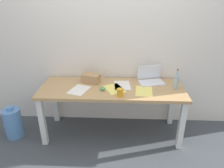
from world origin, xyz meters
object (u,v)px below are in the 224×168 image
(laptop_right, at_px, (151,79))
(beer_bottle, at_px, (176,81))
(cardboard_box, at_px, (91,78))
(computer_mouse, at_px, (103,89))
(desk, at_px, (112,94))
(water_cooler_jug, at_px, (13,123))
(coffee_mug, at_px, (120,92))

(laptop_right, height_order, beer_bottle, beer_bottle)
(cardboard_box, bearing_deg, computer_mouse, -52.45)
(beer_bottle, bearing_deg, desk, -179.57)
(computer_mouse, bearing_deg, desk, 10.42)
(laptop_right, height_order, water_cooler_jug, laptop_right)
(beer_bottle, bearing_deg, cardboard_box, 172.27)
(coffee_mug, distance_m, water_cooler_jug, 1.59)
(beer_bottle, xyz_separation_m, computer_mouse, (-0.95, -0.08, -0.08))
(desk, relative_size, laptop_right, 5.00)
(cardboard_box, distance_m, coffee_mug, 0.57)
(desk, xyz_separation_m, computer_mouse, (-0.12, -0.08, 0.11))
(desk, distance_m, beer_bottle, 0.86)
(laptop_right, distance_m, water_cooler_jug, 2.02)
(computer_mouse, height_order, cardboard_box, cardboard_box)
(laptop_right, bearing_deg, coffee_mug, -134.53)
(computer_mouse, bearing_deg, cardboard_box, 105.67)
(laptop_right, relative_size, coffee_mug, 4.02)
(beer_bottle, distance_m, computer_mouse, 0.96)
(cardboard_box, bearing_deg, beer_bottle, -7.73)
(computer_mouse, relative_size, coffee_mug, 1.05)
(laptop_right, bearing_deg, desk, -159.70)
(computer_mouse, relative_size, cardboard_box, 0.42)
(water_cooler_jug, bearing_deg, beer_bottle, 3.52)
(laptop_right, xyz_separation_m, cardboard_box, (-0.83, -0.04, 0.01))
(beer_bottle, bearing_deg, laptop_right, 147.95)
(beer_bottle, xyz_separation_m, water_cooler_jug, (-2.21, -0.14, -0.62))
(cardboard_box, height_order, coffee_mug, cardboard_box)
(cardboard_box, distance_m, water_cooler_jug, 1.26)
(water_cooler_jug, bearing_deg, cardboard_box, 15.03)
(coffee_mug, bearing_deg, water_cooler_jug, 175.99)
(beer_bottle, distance_m, water_cooler_jug, 2.30)
(coffee_mug, bearing_deg, desk, 114.50)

